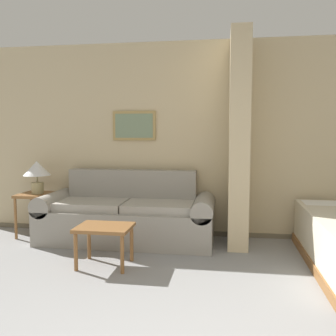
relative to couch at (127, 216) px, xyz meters
The scene contains 6 objects.
wall_back 1.75m from the couch, 19.28° to the left, with size 7.37×0.16×2.60m.
wall_partition_pillar 1.71m from the couch, ahead, with size 0.24×0.70×2.60m.
couch is the anchor object (origin of this frame).
coffee_table 0.93m from the couch, 89.66° to the right, with size 0.56×0.45×0.43m.
side_table 1.27m from the couch, behind, with size 0.48×0.48×0.58m.
table_lamp 1.38m from the couch, behind, with size 0.36×0.36×0.44m.
Camera 1 is at (-0.12, -1.39, 1.39)m, focal length 40.00 mm.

